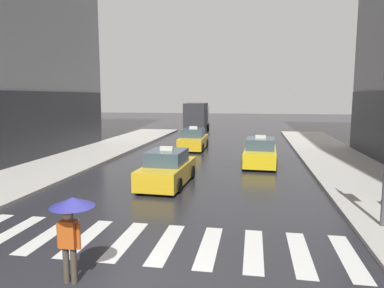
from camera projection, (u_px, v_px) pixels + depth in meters
The scene contains 6 objects.
crosswalk_markings at pixel (146, 242), 9.95m from camera, with size 11.30×2.80×0.01m.
taxi_lead at pixel (167, 169), 16.38m from camera, with size 2.05×4.60×1.80m.
taxi_second at pixel (260, 153), 21.09m from camera, with size 2.06×4.60×1.80m.
taxi_third at pixel (194, 140), 27.43m from camera, with size 1.98×4.56×1.80m.
box_truck at pixel (197, 116), 39.59m from camera, with size 2.57×7.63×3.35m.
pedestrian_with_umbrella at pixel (71, 216), 7.58m from camera, with size 0.96×0.96×1.94m.
Camera 1 is at (2.93, -6.13, 4.07)m, focal length 33.08 mm.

